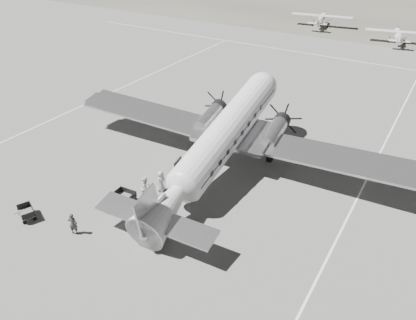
# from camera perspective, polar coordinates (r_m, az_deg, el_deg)

# --- Properties ---
(ground) EXTENTS (260.00, 260.00, 0.00)m
(ground) POSITION_cam_1_polar(r_m,az_deg,el_deg) (30.55, -5.06, -4.65)
(ground) COLOR slate
(ground) RESTS_ON ground
(taxi_line_right) EXTENTS (0.15, 80.00, 0.01)m
(taxi_line_right) POSITION_cam_1_polar(r_m,az_deg,el_deg) (26.68, 16.80, -12.37)
(taxi_line_right) COLOR white
(taxi_line_right) RESTS_ON ground
(taxi_line_left) EXTENTS (0.15, 60.00, 0.01)m
(taxi_line_left) POSITION_cam_1_polar(r_m,az_deg,el_deg) (47.94, -15.63, 8.15)
(taxi_line_left) COLOR white
(taxi_line_left) RESTS_ON ground
(taxi_line_horizon) EXTENTS (90.00, 0.15, 0.01)m
(taxi_line_horizon) POSITION_cam_1_polar(r_m,az_deg,el_deg) (64.06, 17.06, 13.65)
(taxi_line_horizon) COLOR white
(taxi_line_horizon) RESTS_ON ground
(grass_infield) EXTENTS (260.00, 90.00, 0.01)m
(grass_infield) POSITION_cam_1_polar(r_m,az_deg,el_deg) (117.00, 25.29, 19.62)
(grass_infield) COLOR #676557
(grass_infield) RESTS_ON ground
(dc3_airliner) EXTENTS (31.79, 22.93, 5.84)m
(dc3_airliner) POSITION_cam_1_polar(r_m,az_deg,el_deg) (31.32, 1.92, 2.74)
(dc3_airliner) COLOR #B4B4B6
(dc3_airliner) RESTS_ON ground
(light_plane_left) EXTENTS (12.53, 10.78, 2.33)m
(light_plane_left) POSITION_cam_1_polar(r_m,az_deg,el_deg) (82.30, 15.57, 18.38)
(light_plane_left) COLOR silver
(light_plane_left) RESTS_ON ground
(light_plane_right) EXTENTS (11.84, 10.32, 2.15)m
(light_plane_right) POSITION_cam_1_polar(r_m,az_deg,el_deg) (74.98, 25.16, 15.41)
(light_plane_right) COLOR silver
(light_plane_right) RESTS_ON ground
(baggage_cart_near) EXTENTS (1.57, 1.16, 0.85)m
(baggage_cart_near) POSITION_cam_1_polar(r_m,az_deg,el_deg) (29.96, -11.56, -5.05)
(baggage_cart_near) COLOR #5B5B5B
(baggage_cart_near) RESTS_ON ground
(baggage_cart_far) EXTENTS (1.79, 1.56, 0.84)m
(baggage_cart_far) POSITION_cam_1_polar(r_m,az_deg,el_deg) (30.50, -24.15, -6.80)
(baggage_cart_far) COLOR #5B5B5B
(baggage_cart_far) RESTS_ON ground
(ground_crew) EXTENTS (0.69, 0.61, 1.59)m
(ground_crew) POSITION_cam_1_polar(r_m,az_deg,el_deg) (27.81, -18.47, -8.48)
(ground_crew) COLOR #333333
(ground_crew) RESTS_ON ground
(ramp_agent) EXTENTS (0.80, 0.98, 1.90)m
(ramp_agent) POSITION_cam_1_polar(r_m,az_deg,el_deg) (29.66, -8.72, -3.90)
(ramp_agent) COLOR silver
(ramp_agent) RESTS_ON ground
(passenger) EXTENTS (0.57, 0.85, 1.71)m
(passenger) POSITION_cam_1_polar(r_m,az_deg,el_deg) (30.42, -6.63, -2.96)
(passenger) COLOR #B0B0AE
(passenger) RESTS_ON ground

